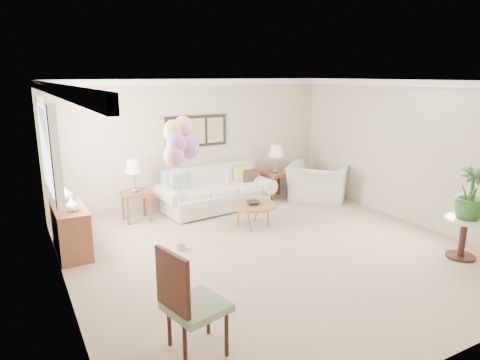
{
  "coord_description": "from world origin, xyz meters",
  "views": [
    {
      "loc": [
        -3.46,
        -5.21,
        2.69
      ],
      "look_at": [
        -0.27,
        0.6,
        1.05
      ],
      "focal_mm": 32.0,
      "sensor_mm": 36.0,
      "label": 1
    }
  ],
  "objects": [
    {
      "name": "room_shell",
      "position": [
        -0.11,
        0.09,
        1.63
      ],
      "size": [
        6.04,
        6.04,
        2.6
      ],
      "color": "#BDB59C",
      "rests_on": "ground"
    },
    {
      "name": "credenza",
      "position": [
        -2.76,
        1.5,
        0.37
      ],
      "size": [
        0.46,
        1.2,
        0.74
      ],
      "color": "brown",
      "rests_on": "ground"
    },
    {
      "name": "ground_plane",
      "position": [
        0.0,
        0.0,
        0.0
      ],
      "size": [
        6.0,
        6.0,
        0.0
      ],
      "primitive_type": "plane",
      "color": "tan"
    },
    {
      "name": "armchair",
      "position": [
        2.39,
        1.9,
        0.4
      ],
      "size": [
        1.6,
        1.62,
        0.79
      ],
      "primitive_type": "imported",
      "rotation": [
        0.0,
        0.0,
        2.28
      ],
      "color": "beige",
      "rests_on": "ground"
    },
    {
      "name": "wall_art_triptych",
      "position": [
        0.0,
        2.96,
        1.55
      ],
      "size": [
        1.35,
        0.06,
        0.65
      ],
      "color": "black",
      "rests_on": "ground"
    },
    {
      "name": "vase_sage",
      "position": [
        -2.74,
        1.83,
        0.85
      ],
      "size": [
        0.27,
        0.27,
        0.21
      ],
      "primitive_type": "imported",
      "rotation": [
        0.0,
        0.0,
        -0.41
      ],
      "color": "beige",
      "rests_on": "credenza"
    },
    {
      "name": "lamp_left",
      "position": [
        -1.47,
        2.47,
        1.03
      ],
      "size": [
        0.34,
        0.34,
        0.61
      ],
      "color": "gray",
      "rests_on": "end_table_left"
    },
    {
      "name": "sofa",
      "position": [
        0.15,
        2.4,
        0.34
      ],
      "size": [
        2.43,
        1.1,
        0.86
      ],
      "color": "beige",
      "rests_on": "ground"
    },
    {
      "name": "coffee_table",
      "position": [
        0.29,
        1.14,
        0.39
      ],
      "size": [
        0.84,
        0.84,
        0.42
      ],
      "color": "olive",
      "rests_on": "ground"
    },
    {
      "name": "accent_chair",
      "position": [
        -2.1,
        -1.72,
        0.57
      ],
      "size": [
        0.65,
        0.65,
        1.1
      ],
      "color": "gray",
      "rests_on": "ground"
    },
    {
      "name": "lamp_right",
      "position": [
        1.69,
        2.52,
        1.04
      ],
      "size": [
        0.34,
        0.34,
        0.6
      ],
      "color": "gray",
      "rests_on": "end_table_right"
    },
    {
      "name": "balloon_cluster",
      "position": [
        -1.22,
        0.74,
        1.71
      ],
      "size": [
        0.56,
        0.53,
        2.09
      ],
      "color": "gray",
      "rests_on": "ground"
    },
    {
      "name": "end_table_left",
      "position": [
        -1.47,
        2.47,
        0.47
      ],
      "size": [
        0.52,
        0.47,
        0.57
      ],
      "color": "brown",
      "rests_on": "ground"
    },
    {
      "name": "side_table",
      "position": [
        2.35,
        -1.56,
        0.47
      ],
      "size": [
        0.58,
        0.58,
        0.63
      ],
      "color": "silver",
      "rests_on": "ground"
    },
    {
      "name": "end_table_right",
      "position": [
        1.69,
        2.52,
        0.48
      ],
      "size": [
        0.53,
        0.48,
        0.58
      ],
      "color": "brown",
      "rests_on": "ground"
    },
    {
      "name": "vase_white",
      "position": [
        -2.74,
        1.22,
        0.84
      ],
      "size": [
        0.26,
        0.26,
        0.21
      ],
      "primitive_type": "imported",
      "rotation": [
        0.0,
        0.0,
        -0.42
      ],
      "color": "white",
      "rests_on": "credenza"
    },
    {
      "name": "potted_plant",
      "position": [
        2.36,
        -1.58,
        1.01
      ],
      "size": [
        0.47,
        0.47,
        0.78
      ],
      "primitive_type": "imported",
      "rotation": [
        0.0,
        0.0,
        -0.09
      ],
      "color": "#1F4321",
      "rests_on": "side_table"
    },
    {
      "name": "decor_bowl",
      "position": [
        0.28,
        1.11,
        0.45
      ],
      "size": [
        0.31,
        0.31,
        0.06
      ],
      "primitive_type": "imported",
      "rotation": [
        0.0,
        0.0,
        -0.3
      ],
      "color": "black",
      "rests_on": "coffee_table"
    }
  ]
}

